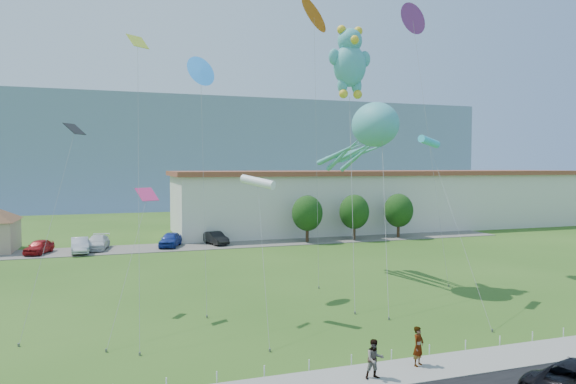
{
  "coord_description": "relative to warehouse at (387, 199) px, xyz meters",
  "views": [
    {
      "loc": [
        -10.62,
        -21.58,
        8.8
      ],
      "look_at": [
        -0.9,
        8.0,
        7.25
      ],
      "focal_mm": 32.0,
      "sensor_mm": 36.0,
      "label": 1
    }
  ],
  "objects": [
    {
      "name": "hill_ridge",
      "position": [
        -26.0,
        76.0,
        8.38
      ],
      "size": [
        160.0,
        50.0,
        25.0
      ],
      "primitive_type": "cube",
      "color": "gray",
      "rests_on": "ground"
    },
    {
      "name": "octopus_kite",
      "position": [
        -19.15,
        -31.26,
        6.99
      ],
      "size": [
        4.56,
        14.34,
        13.4
      ],
      "color": "#44A8AA",
      "rests_on": "ground"
    },
    {
      "name": "parked_car_blue",
      "position": [
        -31.45,
        -8.66,
        -3.28
      ],
      "size": [
        3.21,
        4.93,
        1.56
      ],
      "primitive_type": "imported",
      "rotation": [
        0.0,
        0.0,
        -0.32
      ],
      "color": "navy",
      "rests_on": "parking_strip"
    },
    {
      "name": "warehouse",
      "position": [
        0.0,
        0.0,
        0.0
      ],
      "size": [
        61.0,
        15.0,
        8.2
      ],
      "color": "beige",
      "rests_on": "ground"
    },
    {
      "name": "parked_car_silver",
      "position": [
        -40.55,
        -9.98,
        -3.3
      ],
      "size": [
        1.99,
        4.77,
        1.53
      ],
      "primitive_type": "imported",
      "rotation": [
        0.0,
        0.0,
        0.08
      ],
      "color": "#B7B7BE",
      "rests_on": "parking_strip"
    },
    {
      "name": "sidewalk",
      "position": [
        -26.0,
        -46.75,
        -4.07
      ],
      "size": [
        80.0,
        2.5,
        0.1
      ],
      "primitive_type": "cube",
      "color": "gray",
      "rests_on": "ground"
    },
    {
      "name": "parked_car_black",
      "position": [
        -26.46,
        -8.49,
        -3.36
      ],
      "size": [
        2.55,
        4.5,
        1.4
      ],
      "primitive_type": "imported",
      "rotation": [
        0.0,
        0.0,
        0.26
      ],
      "color": "black",
      "rests_on": "parking_strip"
    },
    {
      "name": "tree_near",
      "position": [
        -16.0,
        -10.0,
        -0.74
      ],
      "size": [
        3.6,
        3.6,
        5.47
      ],
      "color": "#3F2B19",
      "rests_on": "ground"
    },
    {
      "name": "teddy_bear_kite",
      "position": [
        -20.27,
        -30.5,
        12.54
      ],
      "size": [
        4.87,
        8.8,
        19.19
      ],
      "color": "#44A8AA",
      "rests_on": "ground"
    },
    {
      "name": "small_kite_white",
      "position": [
        -29.11,
        -37.21,
        3.73
      ],
      "size": [
        1.16,
        6.58,
        8.36
      ],
      "color": "white",
      "rests_on": "ground"
    },
    {
      "name": "rope_fence",
      "position": [
        -26.0,
        -45.3,
        -3.87
      ],
      "size": [
        26.05,
        0.05,
        0.5
      ],
      "color": "white",
      "rests_on": "ground"
    },
    {
      "name": "small_kite_yellow",
      "position": [
        -35.54,
        -34.84,
        9.79
      ],
      "size": [
        1.29,
        8.01,
        16.57
      ],
      "color": "#C3D732",
      "rests_on": "ground"
    },
    {
      "name": "small_kite_black",
      "position": [
        -39.46,
        -32.34,
        5.68
      ],
      "size": [
        2.94,
        7.16,
        11.53
      ],
      "color": "black",
      "rests_on": "ground"
    },
    {
      "name": "ground",
      "position": [
        -26.0,
        -44.0,
        -4.12
      ],
      "size": [
        160.0,
        160.0,
        0.0
      ],
      "primitive_type": "plane",
      "color": "#2E5518",
      "rests_on": "ground"
    },
    {
      "name": "small_kite_cyan",
      "position": [
        -17.27,
        -36.46,
        6.21
      ],
      "size": [
        0.95,
        8.24,
        10.87
      ],
      "color": "#31C7DE",
      "rests_on": "ground"
    },
    {
      "name": "pedestrian_right",
      "position": [
        -26.8,
        -47.09,
        -3.21
      ],
      "size": [
        0.84,
        0.68,
        1.63
      ],
      "primitive_type": "imported",
      "rotation": [
        0.0,
        0.0,
        -0.08
      ],
      "color": "gray",
      "rests_on": "sidewalk"
    },
    {
      "name": "parking_strip",
      "position": [
        -26.0,
        -9.0,
        -4.09
      ],
      "size": [
        70.0,
        6.0,
        0.06
      ],
      "primitive_type": "cube",
      "color": "#59544C",
      "rests_on": "ground"
    },
    {
      "name": "small_kite_blue",
      "position": [
        -31.28,
        -30.41,
        10.87
      ],
      "size": [
        1.8,
        6.61,
        16.01
      ],
      "color": "#298BEB",
      "rests_on": "ground"
    },
    {
      "name": "pedestrian_left",
      "position": [
        -24.33,
        -46.43,
        -3.17
      ],
      "size": [
        0.75,
        0.67,
        1.72
      ],
      "primitive_type": "imported",
      "rotation": [
        0.0,
        0.0,
        0.51
      ],
      "color": "gray",
      "rests_on": "sidewalk"
    },
    {
      "name": "small_kite_pink",
      "position": [
        -35.35,
        -35.35,
        2.37
      ],
      "size": [
        2.92,
        6.05,
        7.62
      ],
      "color": "#E33272",
      "rests_on": "ground"
    },
    {
      "name": "parked_car_red",
      "position": [
        -44.43,
        -9.21,
        -3.36
      ],
      "size": [
        2.82,
        4.43,
        1.41
      ],
      "primitive_type": "imported",
      "rotation": [
        0.0,
        0.0,
        -0.3
      ],
      "color": "#A21317",
      "rests_on": "parking_strip"
    },
    {
      "name": "small_kite_purple",
      "position": [
        -13.35,
        -28.07,
        16.32
      ],
      "size": [
        1.8,
        6.81,
        21.72
      ],
      "color": "purple",
      "rests_on": "ground"
    },
    {
      "name": "small_kite_orange",
      "position": [
        -22.13,
        -28.01,
        15.88
      ],
      "size": [
        1.93,
        4.34,
        21.24
      ],
      "color": "#CA5616",
      "rests_on": "ground"
    },
    {
      "name": "tree_far",
      "position": [
        -4.0,
        -10.0,
        -0.74
      ],
      "size": [
        3.6,
        3.6,
        5.47
      ],
      "color": "#3F2B19",
      "rests_on": "ground"
    },
    {
      "name": "tree_mid",
      "position": [
        -10.0,
        -10.0,
        -0.74
      ],
      "size": [
        3.6,
        3.6,
        5.47
      ],
      "color": "#3F2B19",
      "rests_on": "ground"
    },
    {
      "name": "parked_car_white",
      "position": [
        -38.97,
        -8.17,
        -3.34
      ],
      "size": [
        2.71,
        5.21,
        1.44
      ],
      "primitive_type": "imported",
      "rotation": [
        0.0,
        0.0,
        -0.14
      ],
      "color": "silver",
      "rests_on": "parking_strip"
    }
  ]
}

